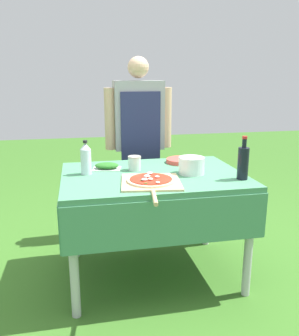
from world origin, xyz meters
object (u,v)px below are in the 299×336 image
at_px(pizza_on_peel, 151,181).
at_px(herb_container, 107,166).
at_px(plate_stack, 182,161).
at_px(sauce_jar, 135,164).
at_px(mixing_tub, 191,165).
at_px(water_bottle, 86,159).
at_px(prep_table, 153,188).
at_px(oil_bottle, 243,162).
at_px(person_cook, 139,133).

xyz_separation_m(pizza_on_peel, herb_container, (-0.23, 0.40, 0.01)).
bearing_deg(plate_stack, sauce_jar, -159.11).
bearing_deg(herb_container, pizza_on_peel, -59.71).
distance_m(herb_container, mixing_tub, 0.59).
bearing_deg(herb_container, water_bottle, -144.28).
distance_m(prep_table, herb_container, 0.36).
bearing_deg(herb_container, prep_table, -31.71).
height_order(oil_bottle, herb_container, oil_bottle).
distance_m(water_bottle, mixing_tub, 0.70).
relative_size(person_cook, plate_stack, 6.53).
distance_m(pizza_on_peel, herb_container, 0.46).
xyz_separation_m(pizza_on_peel, plate_stack, (0.34, 0.48, 0.00)).
bearing_deg(plate_stack, mixing_tub, -94.87).
distance_m(person_cook, sauce_jar, 0.65).
relative_size(pizza_on_peel, plate_stack, 2.51).
bearing_deg(plate_stack, oil_bottle, -63.62).
bearing_deg(oil_bottle, plate_stack, 116.38).
distance_m(herb_container, sauce_jar, 0.20).
height_order(prep_table, sauce_jar, sauce_jar).
xyz_separation_m(pizza_on_peel, mixing_tub, (0.31, 0.17, 0.04)).
relative_size(person_cook, sauce_jar, 15.56).
bearing_deg(person_cook, sauce_jar, 76.45).
xyz_separation_m(person_cook, sauce_jar, (-0.14, -0.63, -0.12)).
bearing_deg(mixing_tub, pizza_on_peel, -151.82).
height_order(mixing_tub, sauce_jar, mixing_tub).
distance_m(person_cook, herb_container, 0.67).
xyz_separation_m(herb_container, sauce_jar, (0.19, -0.06, 0.02)).
relative_size(prep_table, pizza_on_peel, 2.05).
distance_m(prep_table, water_bottle, 0.49).
xyz_separation_m(oil_bottle, water_bottle, (-0.96, 0.32, -0.00)).
bearing_deg(oil_bottle, mixing_tub, 145.92).
distance_m(mixing_tub, sauce_jar, 0.39).
height_order(pizza_on_peel, water_bottle, water_bottle).
bearing_deg(mixing_tub, sauce_jar, 154.68).
bearing_deg(sauce_jar, plate_stack, 20.89).
xyz_separation_m(herb_container, mixing_tub, (0.54, -0.23, 0.03)).
xyz_separation_m(person_cook, water_bottle, (-0.47, -0.67, -0.05)).
bearing_deg(pizza_on_peel, person_cook, 92.40).
xyz_separation_m(oil_bottle, sauce_jar, (-0.63, 0.35, -0.07)).
bearing_deg(person_cook, prep_table, 86.30).
height_order(pizza_on_peel, sauce_jar, sauce_jar).
xyz_separation_m(prep_table, herb_container, (-0.29, 0.18, 0.12)).
bearing_deg(water_bottle, person_cook, 54.84).
distance_m(plate_stack, sauce_jar, 0.41).
bearing_deg(plate_stack, pizza_on_peel, -125.01).
xyz_separation_m(prep_table, mixing_tub, (0.25, -0.05, 0.16)).
distance_m(person_cook, water_bottle, 0.82).
xyz_separation_m(herb_container, plate_stack, (0.57, 0.08, -0.01)).
height_order(pizza_on_peel, plate_stack, pizza_on_peel).
xyz_separation_m(prep_table, person_cook, (0.04, 0.74, 0.26)).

